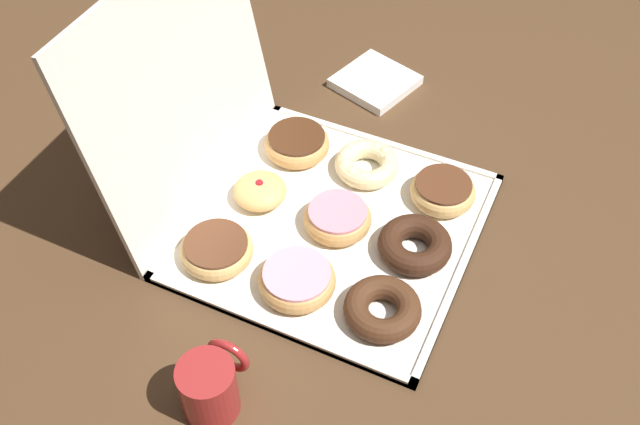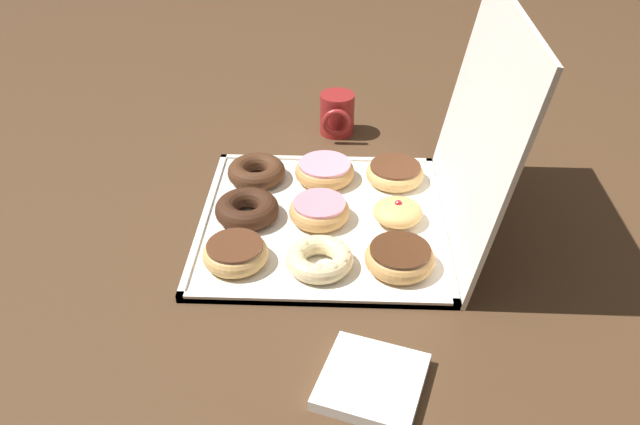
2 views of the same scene
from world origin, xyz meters
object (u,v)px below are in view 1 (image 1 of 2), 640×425
at_px(chocolate_frosted_donut_2, 443,191).
at_px(chocolate_frosted_donut_8, 297,143).
at_px(coffee_mug, 210,386).
at_px(napkin_stack, 375,82).
at_px(pink_frosted_donut_4, 337,219).
at_px(chocolate_frosted_donut_6, 217,249).
at_px(donut_box, 334,227).
at_px(chocolate_cake_ring_donut_1, 415,245).
at_px(pink_frosted_donut_3, 297,280).
at_px(cruller_donut_5, 365,163).
at_px(chocolate_cake_ring_donut_0, 382,309).
at_px(jelly_filled_donut_7, 259,192).

xyz_separation_m(chocolate_frosted_donut_2, chocolate_frosted_donut_8, (0.00, 0.27, 0.00)).
xyz_separation_m(coffee_mug, napkin_stack, (0.73, 0.06, -0.04)).
bearing_deg(chocolate_frosted_donut_2, chocolate_frosted_donut_8, 89.64).
relative_size(pink_frosted_donut_4, chocolate_frosted_donut_8, 0.95).
bearing_deg(chocolate_frosted_donut_6, donut_box, -45.21).
height_order(donut_box, napkin_stack, napkin_stack).
distance_m(chocolate_cake_ring_donut_1, napkin_stack, 0.44).
xyz_separation_m(pink_frosted_donut_3, chocolate_frosted_donut_6, (0.00, 0.14, -0.00)).
height_order(chocolate_frosted_donut_2, pink_frosted_donut_3, same).
xyz_separation_m(cruller_donut_5, coffee_mug, (-0.49, 0.02, 0.02)).
height_order(donut_box, pink_frosted_donut_4, pink_frosted_donut_4).
height_order(pink_frosted_donut_3, napkin_stack, pink_frosted_donut_3).
bearing_deg(donut_box, chocolate_cake_ring_donut_1, -90.48).
xyz_separation_m(chocolate_cake_ring_donut_0, chocolate_frosted_donut_2, (0.26, -0.00, 0.00)).
distance_m(jelly_filled_donut_7, chocolate_frosted_donut_8, 0.14).
xyz_separation_m(chocolate_cake_ring_donut_0, coffee_mug, (-0.22, 0.16, 0.02)).
bearing_deg(jelly_filled_donut_7, donut_box, -88.23).
height_order(chocolate_frosted_donut_8, coffee_mug, coffee_mug).
height_order(donut_box, jelly_filled_donut_7, jelly_filled_donut_7).
xyz_separation_m(chocolate_frosted_donut_2, pink_frosted_donut_4, (-0.13, 0.14, 0.00)).
bearing_deg(cruller_donut_5, chocolate_frosted_donut_2, -92.87).
relative_size(chocolate_frosted_donut_8, coffee_mug, 1.19).
bearing_deg(coffee_mug, chocolate_frosted_donut_2, -18.37).
xyz_separation_m(chocolate_frosted_donut_2, coffee_mug, (-0.48, 0.16, 0.02)).
distance_m(chocolate_cake_ring_donut_1, chocolate_frosted_donut_2, 0.13).
bearing_deg(chocolate_cake_ring_donut_1, jelly_filled_donut_7, 90.64).
bearing_deg(jelly_filled_donut_7, pink_frosted_donut_4, -89.18).
bearing_deg(chocolate_frosted_donut_6, pink_frosted_donut_4, -46.69).
bearing_deg(chocolate_cake_ring_donut_0, donut_box, 45.68).
bearing_deg(pink_frosted_donut_3, chocolate_frosted_donut_2, -27.44).
bearing_deg(coffee_mug, chocolate_frosted_donut_8, 12.93).
bearing_deg(chocolate_cake_ring_donut_0, jelly_filled_donut_7, 64.76).
xyz_separation_m(chocolate_cake_ring_donut_1, chocolate_frosted_donut_6, (-0.14, 0.28, -0.00)).
relative_size(chocolate_cake_ring_donut_0, napkin_stack, 0.85).
bearing_deg(chocolate_frosted_donut_6, chocolate_frosted_donut_8, -1.54).
xyz_separation_m(chocolate_cake_ring_donut_1, pink_frosted_donut_4, (-0.00, 0.13, 0.00)).
bearing_deg(chocolate_frosted_donut_2, chocolate_cake_ring_donut_1, 178.87).
xyz_separation_m(chocolate_cake_ring_donut_1, jelly_filled_donut_7, (-0.00, 0.27, 0.00)).
bearing_deg(pink_frosted_donut_4, chocolate_cake_ring_donut_0, -134.93).
distance_m(pink_frosted_donut_3, chocolate_frosted_donut_8, 0.30).
relative_size(donut_box, coffee_mug, 4.54).
relative_size(coffee_mug, napkin_stack, 0.72).
xyz_separation_m(chocolate_cake_ring_donut_1, chocolate_frosted_donut_2, (0.13, -0.00, 0.00)).
relative_size(donut_box, pink_frosted_donut_3, 3.74).
bearing_deg(pink_frosted_donut_3, jelly_filled_donut_7, 45.66).
bearing_deg(jelly_filled_donut_7, coffee_mug, -161.70).
relative_size(chocolate_cake_ring_donut_1, chocolate_frosted_donut_8, 1.00).
bearing_deg(chocolate_cake_ring_donut_0, pink_frosted_donut_4, 45.07).
distance_m(donut_box, pink_frosted_donut_4, 0.03).
distance_m(coffee_mug, napkin_stack, 0.74).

